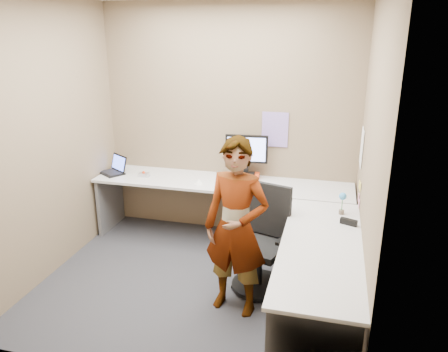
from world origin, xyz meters
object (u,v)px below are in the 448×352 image
(desk, at_px, (249,217))
(monitor, at_px, (246,151))
(office_chair, at_px, (263,248))
(person, at_px, (236,228))

(desk, xyz_separation_m, monitor, (-0.18, 0.75, 0.47))
(desk, height_order, office_chair, office_chair)
(monitor, height_order, person, person)
(desk, bearing_deg, person, -87.77)
(desk, xyz_separation_m, person, (0.03, -0.69, 0.20))
(monitor, bearing_deg, office_chair, -75.17)
(person, bearing_deg, monitor, 108.38)
(monitor, relative_size, office_chair, 0.49)
(desk, distance_m, person, 0.72)
(monitor, height_order, office_chair, monitor)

